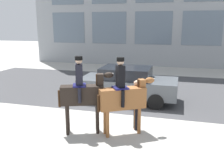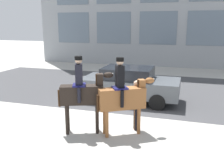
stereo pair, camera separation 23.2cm
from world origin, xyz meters
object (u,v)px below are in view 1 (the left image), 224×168
Objects in this scene: mounted_horse_companion at (123,96)px; mounted_horse_lead at (83,93)px; street_car_near_lane at (128,84)px; pedestrian_bystander at (136,101)px.

mounted_horse_lead is at bearing 159.51° from mounted_horse_companion.
mounted_horse_companion is 0.57× the size of street_car_near_lane.
mounted_horse_lead is 1.01× the size of mounted_horse_companion.
street_car_near_lane is (-0.62, 3.61, -0.45)m from mounted_horse_companion.
mounted_horse_companion reaches higher than street_car_near_lane.
pedestrian_bystander reaches higher than street_car_near_lane.
pedestrian_bystander is (1.61, 0.71, -0.34)m from mounted_horse_lead.
mounted_horse_lead is at bearing -99.65° from street_car_near_lane.
pedestrian_bystander is at bearing 20.69° from mounted_horse_companion.
mounted_horse_companion is 1.47× the size of pedestrian_bystander.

